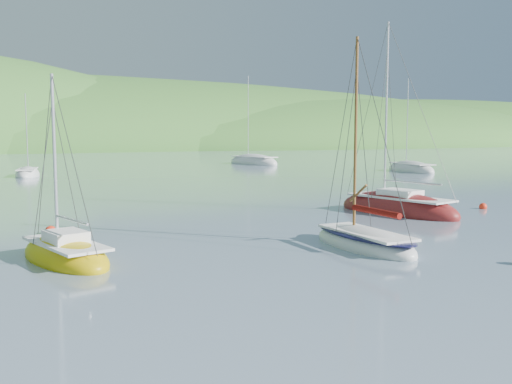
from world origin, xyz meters
name	(u,v)px	position (x,y,z in m)	size (l,w,h in m)	color
ground	(396,265)	(0.00, 0.00, 0.00)	(700.00, 700.00, 0.00)	gray
shoreline_hills	(0,148)	(-9.66, 172.42, 0.00)	(690.00, 135.00, 56.00)	#2D6526
daysailer_white	(364,242)	(0.79, 2.96, 0.21)	(2.22, 5.84, 8.93)	silver
sloop_red	(397,209)	(8.21, 10.09, 0.22)	(4.42, 8.29, 11.66)	maroon
sailboat_yellow	(65,256)	(-10.29, 5.49, 0.17)	(3.56, 5.85, 7.26)	#C6A407
distant_sloop_a	(28,175)	(-9.04, 48.61, 0.17)	(3.34, 6.86, 9.39)	silver
distant_sloop_b	(253,163)	(21.90, 59.10, 0.22)	(5.78, 10.23, 13.80)	silver
distant_sloop_d	(411,170)	(31.93, 36.99, 0.20)	(3.89, 8.54, 11.78)	silver
mooring_buoys	(334,229)	(1.63, 6.46, 0.12)	(24.84, 13.71, 0.50)	gold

